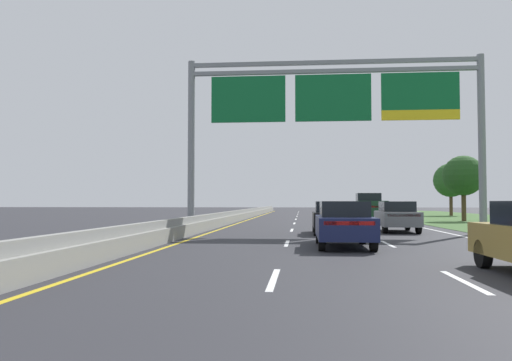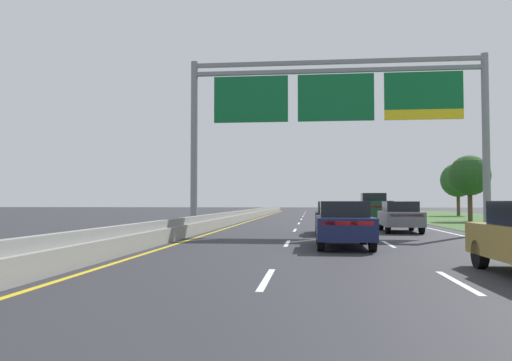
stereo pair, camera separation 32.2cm
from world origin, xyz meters
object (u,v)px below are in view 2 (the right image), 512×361
Objects in this scene: pickup_truck_darkgreen at (374,208)px; roadside_tree_distant at (458,180)px; overhead_sign_gantry at (336,107)px; car_black_centre_lane_sedan at (334,217)px; roadside_tree_far at (470,176)px; car_grey_right_lane_sedan at (400,216)px; car_navy_centre_lane_sedan at (343,223)px.

pickup_truck_darkgreen is 23.31m from roadside_tree_distant.
overhead_sign_gantry reaches higher than car_black_centre_lane_sedan.
car_black_centre_lane_sedan is 0.84× the size of roadside_tree_far.
car_grey_right_lane_sedan is at bearing 15.02° from overhead_sign_gantry.
overhead_sign_gantry is 2.59× the size of roadside_tree_distant.
overhead_sign_gantry is 13.90m from pickup_truck_darkgreen.
car_grey_right_lane_sedan is (-0.08, -11.51, -0.26)m from pickup_truck_darkgreen.
pickup_truck_darkgreen is at bearing -14.47° from car_black_centre_lane_sedan.
car_navy_centre_lane_sedan is at bearing 161.10° from car_grey_right_lane_sedan.
car_navy_centre_lane_sedan is 10.02m from car_grey_right_lane_sedan.
car_grey_right_lane_sedan is 33.79m from roadside_tree_distant.
roadside_tree_distant is (11.52, 31.62, 3.12)m from car_grey_right_lane_sedan.
car_black_centre_lane_sedan is 3.96m from car_grey_right_lane_sedan.
roadside_tree_distant reaches higher than pickup_truck_darkgreen.
overhead_sign_gantry is 3.42× the size of car_black_centre_lane_sedan.
pickup_truck_darkgreen is 0.93× the size of roadside_tree_distant.
car_black_centre_lane_sedan is (0.02, 7.44, 0.00)m from car_navy_centre_lane_sedan.
roadside_tree_distant reaches higher than car_black_centre_lane_sedan.
car_grey_right_lane_sedan is 0.85× the size of roadside_tree_far.
car_black_centre_lane_sedan is 0.76× the size of roadside_tree_distant.
overhead_sign_gantry reaches higher than car_grey_right_lane_sedan.
pickup_truck_darkgreen is 21.22m from car_navy_centre_lane_sedan.
pickup_truck_darkgreen is 1.04× the size of roadside_tree_far.
overhead_sign_gantry is 2.77× the size of pickup_truck_darkgreen.
overhead_sign_gantry is 19.78m from roadside_tree_far.
car_grey_right_lane_sedan is at bearing -179.38° from pickup_truck_darkgreen.
overhead_sign_gantry reaches higher than pickup_truck_darkgreen.
roadside_tree_far is (7.94, 15.17, 2.80)m from car_grey_right_lane_sedan.
car_navy_centre_lane_sedan is 7.44m from car_black_centre_lane_sedan.
car_grey_right_lane_sedan is 17.35m from roadside_tree_far.
roadside_tree_distant is (14.97, 41.02, 3.12)m from car_navy_centre_lane_sedan.
car_black_centre_lane_sedan is 0.99× the size of car_grey_right_lane_sedan.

